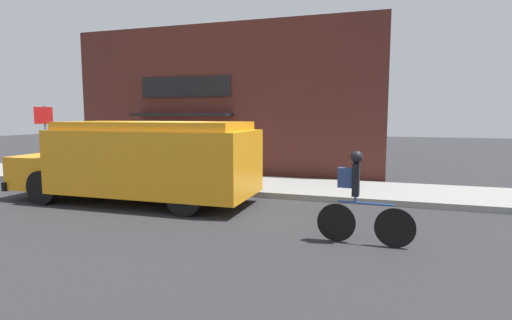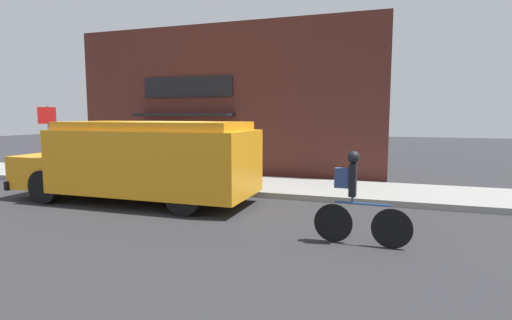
# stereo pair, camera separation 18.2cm
# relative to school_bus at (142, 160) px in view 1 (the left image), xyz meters

# --- Properties ---
(ground_plane) EXTENTS (70.00, 70.00, 0.00)m
(ground_plane) POSITION_rel_school_bus_xyz_m (0.14, 1.53, -1.15)
(ground_plane) COLOR #2B2B2D
(sidewalk) EXTENTS (28.00, 2.90, 0.16)m
(sidewalk) POSITION_rel_school_bus_xyz_m (0.14, 2.98, -1.07)
(sidewalk) COLOR gray
(sidewalk) RESTS_ON ground_plane
(storefront) EXTENTS (12.11, 0.97, 5.69)m
(storefront) POSITION_rel_school_bus_xyz_m (0.09, 4.79, 1.69)
(storefront) COLOR #4C231E
(storefront) RESTS_ON ground_plane
(school_bus) EXTENTS (6.70, 2.73, 2.16)m
(school_bus) POSITION_rel_school_bus_xyz_m (0.00, 0.00, 0.00)
(school_bus) COLOR orange
(school_bus) RESTS_ON ground_plane
(cyclist) EXTENTS (1.74, 0.23, 1.71)m
(cyclist) POSITION_rel_school_bus_xyz_m (5.71, -1.79, -0.32)
(cyclist) COLOR black
(cyclist) RESTS_ON ground_plane
(stop_sign_post) EXTENTS (0.45, 0.45, 2.51)m
(stop_sign_post) POSITION_rel_school_bus_xyz_m (-5.50, 2.22, 0.69)
(stop_sign_post) COLOR slate
(stop_sign_post) RESTS_ON sidewalk
(trash_bin) EXTENTS (0.63, 0.63, 0.93)m
(trash_bin) POSITION_rel_school_bus_xyz_m (-2.53, 3.05, -0.52)
(trash_bin) COLOR #2D5138
(trash_bin) RESTS_ON sidewalk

